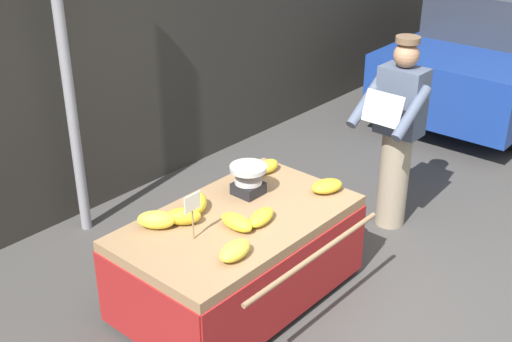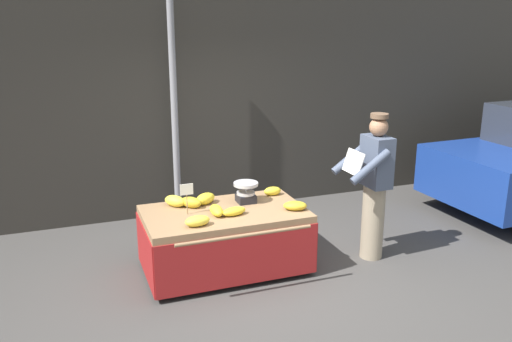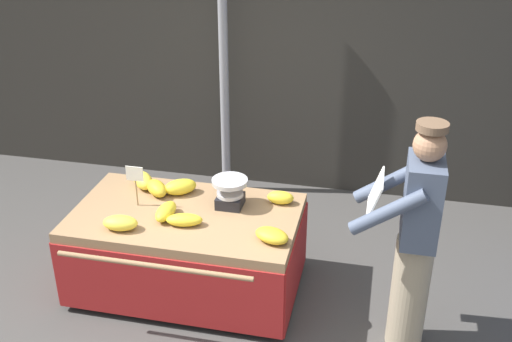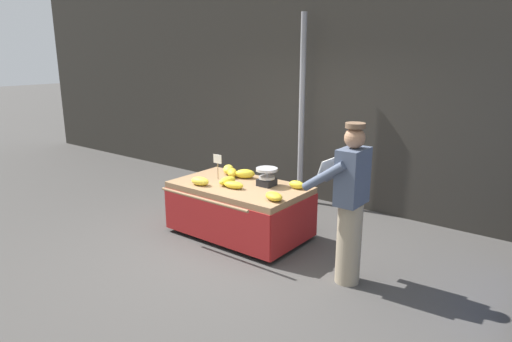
{
  "view_description": "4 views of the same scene",
  "coord_description": "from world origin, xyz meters",
  "px_view_note": "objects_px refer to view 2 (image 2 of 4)",
  "views": [
    {
      "loc": [
        -3.29,
        -2.27,
        3.11
      ],
      "look_at": [
        -0.14,
        0.51,
        1.02
      ],
      "focal_mm": 46.6,
      "sensor_mm": 36.0,
      "label": 1
    },
    {
      "loc": [
        -1.91,
        -4.74,
        2.73
      ],
      "look_at": [
        0.11,
        0.66,
        1.08
      ],
      "focal_mm": 37.62,
      "sensor_mm": 36.0,
      "label": 2
    },
    {
      "loc": [
        1.11,
        -3.33,
        3.1
      ],
      "look_at": [
        0.22,
        0.65,
        1.07
      ],
      "focal_mm": 42.87,
      "sensor_mm": 36.0,
      "label": 3
    },
    {
      "loc": [
        3.33,
        -3.82,
        2.4
      ],
      "look_at": [
        0.08,
        0.38,
        0.98
      ],
      "focal_mm": 31.79,
      "sensor_mm": 36.0,
      "label": 4
    }
  ],
  "objects_px": {
    "banana_cart": "(225,227)",
    "weighing_scale": "(245,192)",
    "price_sign": "(187,192)",
    "banana_bunch_3": "(216,210)",
    "banana_bunch_1": "(234,211)",
    "street_pole": "(175,115)",
    "banana_bunch_4": "(175,201)",
    "banana_bunch_7": "(205,199)",
    "banana_bunch_0": "(272,191)",
    "vendor_person": "(374,186)",
    "banana_bunch_2": "(191,202)",
    "banana_bunch_6": "(197,221)",
    "banana_bunch_5": "(295,206)"
  },
  "relations": [
    {
      "from": "price_sign",
      "to": "banana_bunch_7",
      "type": "relative_size",
      "value": 1.27
    },
    {
      "from": "price_sign",
      "to": "banana_bunch_3",
      "type": "bearing_deg",
      "value": -24.1
    },
    {
      "from": "banana_bunch_1",
      "to": "vendor_person",
      "type": "bearing_deg",
      "value": -3.35
    },
    {
      "from": "banana_bunch_0",
      "to": "vendor_person",
      "type": "distance_m",
      "value": 1.17
    },
    {
      "from": "banana_bunch_2",
      "to": "price_sign",
      "type": "bearing_deg",
      "value": -114.02
    },
    {
      "from": "price_sign",
      "to": "banana_bunch_1",
      "type": "xyz_separation_m",
      "value": [
        0.46,
        -0.2,
        -0.2
      ]
    },
    {
      "from": "weighing_scale",
      "to": "banana_bunch_6",
      "type": "height_order",
      "value": "weighing_scale"
    },
    {
      "from": "price_sign",
      "to": "banana_bunch_4",
      "type": "xyz_separation_m",
      "value": [
        -0.07,
        0.3,
        -0.19
      ]
    },
    {
      "from": "price_sign",
      "to": "banana_bunch_1",
      "type": "height_order",
      "value": "price_sign"
    },
    {
      "from": "street_pole",
      "to": "banana_bunch_4",
      "type": "distance_m",
      "value": 1.6
    },
    {
      "from": "banana_cart",
      "to": "vendor_person",
      "type": "height_order",
      "value": "vendor_person"
    },
    {
      "from": "banana_bunch_2",
      "to": "banana_bunch_4",
      "type": "xyz_separation_m",
      "value": [
        -0.16,
        0.1,
        0.0
      ]
    },
    {
      "from": "street_pole",
      "to": "banana_bunch_7",
      "type": "distance_m",
      "value": 1.6
    },
    {
      "from": "weighing_scale",
      "to": "street_pole",
      "type": "bearing_deg",
      "value": 106.41
    },
    {
      "from": "banana_cart",
      "to": "banana_bunch_1",
      "type": "xyz_separation_m",
      "value": [
        0.05,
        -0.17,
        0.23
      ]
    },
    {
      "from": "banana_bunch_3",
      "to": "banana_bunch_7",
      "type": "bearing_deg",
      "value": 92.46
    },
    {
      "from": "weighing_scale",
      "to": "banana_bunch_5",
      "type": "distance_m",
      "value": 0.61
    },
    {
      "from": "vendor_person",
      "to": "banana_bunch_4",
      "type": "bearing_deg",
      "value": 164.63
    },
    {
      "from": "banana_bunch_1",
      "to": "banana_bunch_3",
      "type": "height_order",
      "value": "banana_bunch_3"
    },
    {
      "from": "street_pole",
      "to": "banana_cart",
      "type": "relative_size",
      "value": 1.67
    },
    {
      "from": "weighing_scale",
      "to": "banana_bunch_2",
      "type": "relative_size",
      "value": 1.12
    },
    {
      "from": "banana_bunch_4",
      "to": "vendor_person",
      "type": "bearing_deg",
      "value": -15.37
    },
    {
      "from": "banana_bunch_0",
      "to": "banana_bunch_2",
      "type": "bearing_deg",
      "value": -175.45
    },
    {
      "from": "banana_bunch_0",
      "to": "banana_bunch_4",
      "type": "distance_m",
      "value": 1.16
    },
    {
      "from": "banana_bunch_5",
      "to": "banana_bunch_7",
      "type": "relative_size",
      "value": 0.97
    },
    {
      "from": "banana_cart",
      "to": "banana_bunch_5",
      "type": "relative_size",
      "value": 6.88
    },
    {
      "from": "banana_bunch_3",
      "to": "banana_bunch_4",
      "type": "xyz_separation_m",
      "value": [
        -0.35,
        0.43,
        0.01
      ]
    },
    {
      "from": "banana_bunch_1",
      "to": "banana_bunch_2",
      "type": "bearing_deg",
      "value": 132.62
    },
    {
      "from": "banana_bunch_3",
      "to": "banana_bunch_5",
      "type": "bearing_deg",
      "value": -9.89
    },
    {
      "from": "banana_bunch_0",
      "to": "banana_bunch_5",
      "type": "relative_size",
      "value": 0.82
    },
    {
      "from": "banana_cart",
      "to": "banana_bunch_6",
      "type": "bearing_deg",
      "value": -139.39
    },
    {
      "from": "banana_cart",
      "to": "banana_bunch_3",
      "type": "relative_size",
      "value": 6.44
    },
    {
      "from": "street_pole",
      "to": "banana_bunch_4",
      "type": "xyz_separation_m",
      "value": [
        -0.33,
        -1.4,
        -0.71
      ]
    },
    {
      "from": "price_sign",
      "to": "banana_bunch_4",
      "type": "relative_size",
      "value": 1.28
    },
    {
      "from": "banana_bunch_4",
      "to": "banana_bunch_7",
      "type": "distance_m",
      "value": 0.34
    },
    {
      "from": "banana_bunch_1",
      "to": "banana_bunch_4",
      "type": "distance_m",
      "value": 0.73
    },
    {
      "from": "price_sign",
      "to": "banana_bunch_3",
      "type": "height_order",
      "value": "price_sign"
    },
    {
      "from": "banana_cart",
      "to": "weighing_scale",
      "type": "distance_m",
      "value": 0.47
    },
    {
      "from": "price_sign",
      "to": "banana_bunch_7",
      "type": "height_order",
      "value": "price_sign"
    },
    {
      "from": "street_pole",
      "to": "banana_cart",
      "type": "xyz_separation_m",
      "value": [
        0.15,
        -1.72,
        -0.96
      ]
    },
    {
      "from": "banana_cart",
      "to": "weighing_scale",
      "type": "bearing_deg",
      "value": 30.37
    },
    {
      "from": "banana_bunch_1",
      "to": "price_sign",
      "type": "bearing_deg",
      "value": 156.0
    },
    {
      "from": "banana_bunch_0",
      "to": "banana_bunch_5",
      "type": "xyz_separation_m",
      "value": [
        0.04,
        -0.55,
        -0.0
      ]
    },
    {
      "from": "banana_cart",
      "to": "price_sign",
      "type": "xyz_separation_m",
      "value": [
        -0.4,
        0.03,
        0.44
      ]
    },
    {
      "from": "street_pole",
      "to": "banana_bunch_1",
      "type": "xyz_separation_m",
      "value": [
        0.2,
        -1.9,
        -0.73
      ]
    },
    {
      "from": "vendor_person",
      "to": "price_sign",
      "type": "bearing_deg",
      "value": 171.89
    },
    {
      "from": "banana_bunch_2",
      "to": "vendor_person",
      "type": "height_order",
      "value": "vendor_person"
    },
    {
      "from": "street_pole",
      "to": "weighing_scale",
      "type": "relative_size",
      "value": 10.58
    },
    {
      "from": "banana_cart",
      "to": "banana_bunch_7",
      "type": "relative_size",
      "value": 6.64
    },
    {
      "from": "banana_bunch_0",
      "to": "banana_bunch_7",
      "type": "relative_size",
      "value": 0.79
    }
  ]
}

